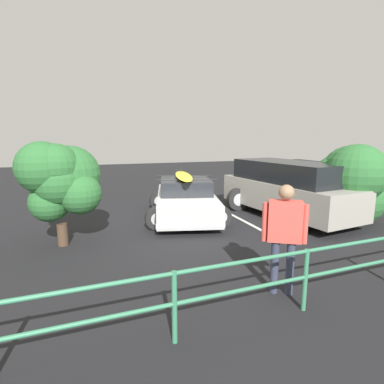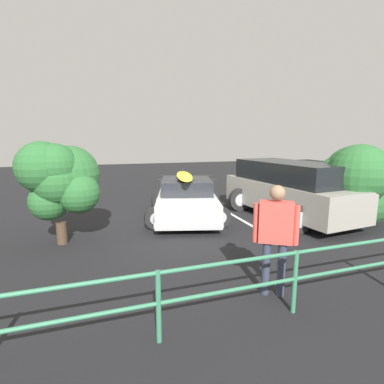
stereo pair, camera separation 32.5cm
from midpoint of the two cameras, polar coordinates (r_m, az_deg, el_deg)
The scene contains 8 objects.
ground_plane at distance 9.09m, azimuth -1.27°, elevation -6.21°, with size 44.00×44.00×0.02m, color black.
parking_stripe at distance 10.40m, azimuth 8.28°, elevation -4.12°, with size 4.85×0.12×0.00m, color silver.
sedan_car at distance 9.73m, azimuth -0.11°, elevation -1.33°, with size 3.03×4.31×1.54m.
suv_car at distance 10.22m, azimuth 18.72°, elevation 0.58°, with size 2.96×5.08×1.82m.
person_bystander at distance 5.05m, azimuth 17.42°, elevation -7.04°, with size 0.63×0.45×1.84m.
railing_fence at distance 4.27m, azimuth 9.95°, elevation -16.49°, with size 10.26×0.35×0.97m.
bush_near_left at distance 7.80m, azimuth -22.76°, elevation 2.52°, with size 1.88×1.61×2.50m.
bush_near_right at distance 10.40m, azimuth 29.35°, elevation 1.61°, with size 2.24×2.56×2.49m.
Camera 2 is at (2.24, 8.43, 2.57)m, focal length 28.00 mm.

